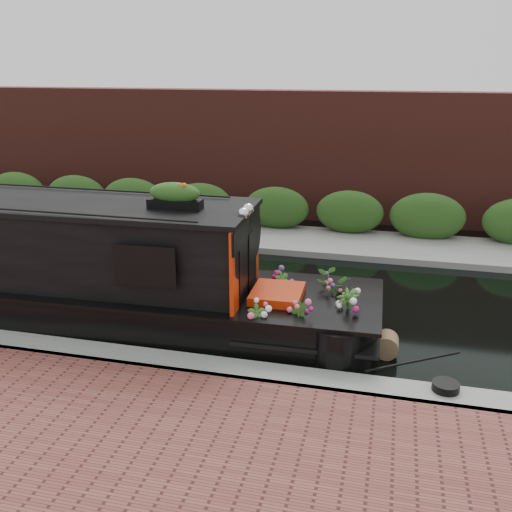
# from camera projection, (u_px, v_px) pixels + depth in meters

# --- Properties ---
(ground) EXTENTS (80.00, 80.00, 0.00)m
(ground) POSITION_uv_depth(u_px,v_px,m) (225.00, 297.00, 12.35)
(ground) COLOR black
(ground) RESTS_ON ground
(near_bank_coping) EXTENTS (40.00, 0.60, 0.50)m
(near_bank_coping) POSITION_uv_depth(u_px,v_px,m) (167.00, 373.00, 9.32)
(near_bank_coping) COLOR gray
(near_bank_coping) RESTS_ON ground
(far_bank_path) EXTENTS (40.00, 2.40, 0.34)m
(far_bank_path) POSITION_uv_depth(u_px,v_px,m) (268.00, 241.00, 16.21)
(far_bank_path) COLOR gray
(far_bank_path) RESTS_ON ground
(far_hedge) EXTENTS (40.00, 1.10, 2.80)m
(far_hedge) POSITION_uv_depth(u_px,v_px,m) (275.00, 232.00, 17.04)
(far_hedge) COLOR #254818
(far_hedge) RESTS_ON ground
(far_brick_wall) EXTENTS (40.00, 1.00, 8.00)m
(far_brick_wall) POSITION_uv_depth(u_px,v_px,m) (288.00, 215.00, 18.97)
(far_brick_wall) COLOR #56241D
(far_brick_wall) RESTS_ON ground
(narrowboat) EXTENTS (13.22, 2.65, 3.10)m
(narrowboat) POSITION_uv_depth(u_px,v_px,m) (24.00, 272.00, 11.17)
(narrowboat) COLOR black
(narrowboat) RESTS_ON ground
(rope_fender) EXTENTS (0.42, 0.40, 0.42)m
(rope_fender) POSITION_uv_depth(u_px,v_px,m) (386.00, 345.00, 9.80)
(rope_fender) COLOR brown
(rope_fender) RESTS_ON ground
(coiled_mooring_rope) EXTENTS (0.40, 0.40, 0.12)m
(coiled_mooring_rope) POSITION_uv_depth(u_px,v_px,m) (446.00, 386.00, 8.35)
(coiled_mooring_rope) COLOR black
(coiled_mooring_rope) RESTS_ON near_bank_coping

